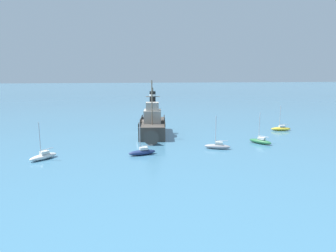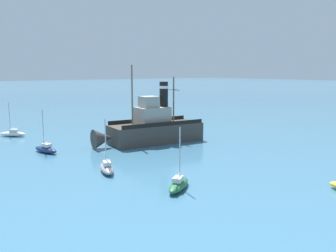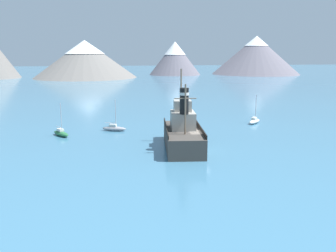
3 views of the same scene
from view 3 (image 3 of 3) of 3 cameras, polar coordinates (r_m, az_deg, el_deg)
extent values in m
plane|color=teal|center=(44.46, 4.97, -3.98)|extent=(600.00, 600.00, 0.00)
cone|color=slate|center=(180.94, -13.15, 10.42)|extent=(49.91, 49.91, 17.96)
cone|color=white|center=(180.94, -13.23, 12.24)|extent=(19.23, 19.23, 6.59)
cone|color=slate|center=(199.32, 1.12, 10.81)|extent=(28.29, 28.29, 18.00)
cone|color=white|center=(199.32, 1.12, 12.38)|extent=(11.84, 11.84, 7.18)
cone|color=slate|center=(211.47, 13.92, 10.97)|extent=(49.00, 49.00, 21.25)
cone|color=white|center=(211.57, 14.03, 13.11)|extent=(13.46, 13.46, 5.56)
cube|color=#423D38|center=(45.43, 2.41, -2.04)|extent=(5.82, 12.44, 2.40)
cone|color=#423D38|center=(52.43, 1.70, -0.18)|extent=(2.62, 2.67, 2.35)
cube|color=#9E998E|center=(45.44, 2.38, 0.93)|extent=(3.46, 4.33, 2.20)
cube|color=#9E998E|center=(45.63, 2.34, 3.27)|extent=(2.43, 2.25, 1.40)
cylinder|color=black|center=(43.33, 2.61, 4.02)|extent=(1.10, 1.10, 3.20)
cylinder|color=silver|center=(43.22, 2.62, 5.20)|extent=(1.16, 1.16, 0.35)
cylinder|color=#75604C|center=(47.78, 2.10, 4.68)|extent=(0.20, 0.20, 7.50)
cylinder|color=#75604C|center=(41.97, 2.79, 2.66)|extent=(0.20, 0.20, 6.00)
cylinder|color=#75604C|center=(41.78, 2.81, 4.45)|extent=(2.60, 0.43, 0.12)
cube|color=black|center=(44.97, -0.31, -0.28)|extent=(1.50, 11.33, 0.50)
cube|color=black|center=(45.36, 5.14, -0.22)|extent=(1.50, 11.33, 0.50)
ellipsoid|color=navy|center=(58.99, 2.28, 0.31)|extent=(3.95, 2.01, 0.70)
cube|color=silver|center=(58.80, 2.11, 0.80)|extent=(1.22, 0.89, 0.36)
cylinder|color=#B7B7BC|center=(58.69, 2.57, 2.68)|extent=(0.10, 0.10, 4.20)
cylinder|color=#B7B7BC|center=(58.56, 1.76, 1.12)|extent=(1.76, 0.52, 0.08)
ellipsoid|color=white|center=(63.14, 13.71, 0.74)|extent=(3.42, 3.50, 0.70)
cube|color=silver|center=(62.86, 13.67, 1.18)|extent=(1.22, 1.24, 0.36)
cylinder|color=#B7B7BC|center=(63.02, 13.91, 2.97)|extent=(0.10, 0.10, 4.20)
cylinder|color=#B7B7BC|center=(62.43, 13.56, 1.46)|extent=(1.30, 1.35, 0.08)
ellipsoid|color=#286B3D|center=(54.35, -16.77, -1.17)|extent=(3.04, 3.76, 0.70)
cube|color=silver|center=(54.41, -16.90, -0.59)|extent=(1.15, 1.27, 0.36)
cylinder|color=#B7B7BC|center=(53.61, -16.78, 1.33)|extent=(0.10, 0.10, 4.20)
cylinder|color=#B7B7BC|center=(54.69, -17.11, -0.15)|extent=(1.07, 1.54, 0.08)
ellipsoid|color=gray|center=(56.04, -8.63, -0.42)|extent=(3.95, 2.34, 0.70)
cube|color=silver|center=(55.99, -8.84, 0.11)|extent=(1.25, 0.98, 0.36)
cylinder|color=#B7B7BC|center=(55.48, -8.41, 2.04)|extent=(0.10, 0.10, 4.20)
cylinder|color=#B7B7BC|center=(56.05, -9.24, 0.50)|extent=(1.72, 0.69, 0.08)
camera|label=1|loc=(97.39, -1.26, 11.11)|focal=32.00mm
camera|label=2|loc=(74.97, -31.60, 7.87)|focal=38.00mm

